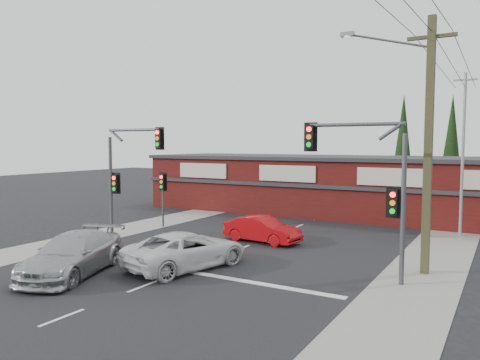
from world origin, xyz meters
The scene contains 18 objects.
ground centered at (0.00, 0.00, 0.00)m, with size 120.00×120.00×0.00m, color black.
road_strip centered at (0.00, 5.00, 0.01)m, with size 14.00×70.00×0.01m, color black.
verge_left centered at (-8.50, 5.00, 0.01)m, with size 3.00×70.00×0.02m, color gray.
verge_right centered at (8.50, 5.00, 0.01)m, with size 3.00×70.00×0.02m, color gray.
stop_line centered at (3.50, -1.50, 0.01)m, with size 6.50×0.35×0.01m, color silver.
white_suv centered at (-0.19, -1.01, 0.75)m, with size 2.50×5.42×1.51m, color silver.
silver_suv centered at (-3.45, -4.06, 0.80)m, with size 2.24×5.51×1.60m, color #ABAEB1.
red_sedan centered at (0.18, 5.08, 0.68)m, with size 1.44×4.14×1.36m, color #B60B0F.
lane_dashes centered at (0.00, 4.96, 0.01)m, with size 0.12×47.53×0.01m.
shop_building centered at (-0.99, 16.99, 2.13)m, with size 27.30×8.40×4.22m.
conifer_near centered at (3.50, 24.00, 5.48)m, with size 1.80×1.80×9.25m.
conifer_far centered at (7.00, 26.00, 5.48)m, with size 1.80×1.80×9.25m.
traffic_mast_left centered at (-6.43, 2.00, 3.93)m, with size 3.77×0.27×5.97m.
traffic_mast_right centered at (6.86, 1.00, 3.95)m, with size 3.96×0.27×5.97m.
pedestal_signal centered at (-7.20, 6.01, 2.41)m, with size 0.55×0.27×3.38m.
utility_pole centered at (8.36, 2.99, 5.40)m, with size 4.38×0.59×10.00m.
steel_pole centered at (9.00, 12.00, 4.70)m, with size 1.20×0.16×9.00m.
power_lines centered at (8.47, -2.47, 9.04)m, with size 2.01×29.00×1.22m.
Camera 1 is at (11.28, -16.39, 5.13)m, focal length 35.00 mm.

